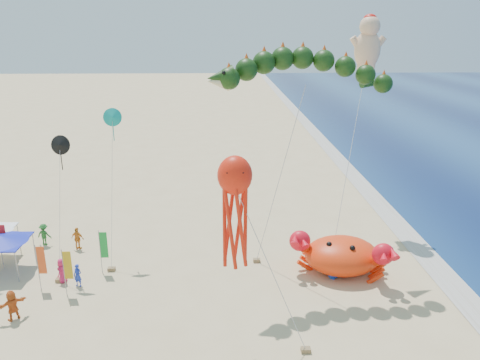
% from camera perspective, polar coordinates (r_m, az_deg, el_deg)
% --- Properties ---
extents(ground, '(320.00, 320.00, 0.00)m').
position_cam_1_polar(ground, '(32.43, 3.74, -12.06)').
color(ground, '#D1B784').
rests_on(ground, ground).
extents(foam_strip, '(320.00, 320.00, 0.00)m').
position_cam_1_polar(foam_strip, '(35.63, 23.69, -10.74)').
color(foam_strip, silver).
rests_on(foam_strip, ground).
extents(crab_inflatable, '(6.99, 5.96, 3.06)m').
position_cam_1_polar(crab_inflatable, '(33.44, 12.36, -8.88)').
color(crab_inflatable, '#F3350C').
rests_on(crab_inflatable, ground).
extents(dragon_kite, '(12.24, 5.30, 14.74)m').
position_cam_1_polar(dragon_kite, '(29.92, 7.71, 12.42)').
color(dragon_kite, black).
rests_on(dragon_kite, ground).
extents(cherub_kite, '(5.12, 9.00, 17.37)m').
position_cam_1_polar(cherub_kite, '(40.38, 15.34, 15.82)').
color(cherub_kite, '#F4C095').
rests_on(cherub_kite, ground).
extents(octopus_kite, '(4.77, 1.80, 10.48)m').
position_cam_1_polar(octopus_kite, '(22.82, -0.58, -2.87)').
color(octopus_kite, red).
rests_on(octopus_kite, ground).
extents(canopy_blue, '(3.60, 3.60, 2.71)m').
position_cam_1_polar(canopy_blue, '(36.28, -27.14, -6.45)').
color(canopy_blue, gray).
rests_on(canopy_blue, ground).
extents(feather_flags, '(8.05, 4.42, 3.20)m').
position_cam_1_polar(feather_flags, '(33.86, -21.86, -8.21)').
color(feather_flags, gray).
rests_on(feather_flags, ground).
extents(beachgoers, '(25.77, 11.26, 1.87)m').
position_cam_1_polar(beachgoers, '(33.53, -15.09, -9.90)').
color(beachgoers, '#1F36B6').
rests_on(beachgoers, ground).
extents(small_kites, '(9.88, 9.48, 10.93)m').
position_cam_1_polar(small_kites, '(33.43, -23.98, 1.05)').
color(small_kites, '#F351C4').
rests_on(small_kites, ground).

